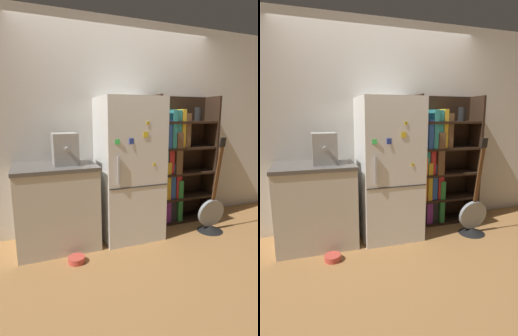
% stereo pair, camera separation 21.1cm
% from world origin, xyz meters
% --- Properties ---
extents(ground_plane, '(16.00, 16.00, 0.00)m').
position_xyz_m(ground_plane, '(0.00, 0.00, 0.00)').
color(ground_plane, '#A87542').
extents(wall_back, '(8.00, 0.05, 2.60)m').
position_xyz_m(wall_back, '(0.00, 0.47, 1.30)').
color(wall_back, silver).
rests_on(wall_back, ground_plane).
extents(refrigerator, '(0.69, 0.68, 1.65)m').
position_xyz_m(refrigerator, '(-0.00, 0.12, 0.83)').
color(refrigerator, white).
rests_on(refrigerator, ground_plane).
extents(bookshelf, '(0.90, 0.34, 1.70)m').
position_xyz_m(bookshelf, '(0.73, 0.31, 0.80)').
color(bookshelf, black).
rests_on(bookshelf, ground_plane).
extents(kitchen_counter, '(0.87, 0.65, 0.92)m').
position_xyz_m(kitchen_counter, '(-0.85, 0.14, 0.46)').
color(kitchen_counter, beige).
rests_on(kitchen_counter, ground_plane).
extents(espresso_machine, '(0.26, 0.35, 0.34)m').
position_xyz_m(espresso_machine, '(-0.73, 0.14, 1.09)').
color(espresso_machine, '#A5A39E').
rests_on(espresso_machine, kitchen_counter).
extents(guitar, '(0.36, 0.32, 1.20)m').
position_xyz_m(guitar, '(1.00, -0.19, 0.17)').
color(guitar, black).
rests_on(guitar, ground_plane).
extents(pet_bowl, '(0.17, 0.17, 0.06)m').
position_xyz_m(pet_bowl, '(-0.73, -0.31, 0.03)').
color(pet_bowl, '#D84C3F').
rests_on(pet_bowl, ground_plane).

